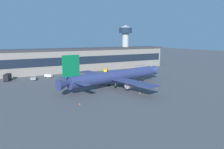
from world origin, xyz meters
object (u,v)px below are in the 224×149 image
object	(u,v)px
airliner	(115,76)
pushback_tractor	(33,78)
baggage_tug	(113,71)
traffic_cone_2	(157,88)
belt_loader	(106,70)
stair_truck	(7,77)
follow_me_car	(49,76)
traffic_cone_0	(80,104)
control_tower	(125,41)
fuel_truck	(141,68)
traffic_cone_1	(140,93)

from	to	relation	value
airliner	pushback_tractor	bearing A→B (deg)	132.13
baggage_tug	traffic_cone_2	distance (m)	45.03
belt_loader	baggage_tug	bearing A→B (deg)	-75.12
stair_truck	follow_me_car	bearing A→B (deg)	-3.41
stair_truck	traffic_cone_0	distance (m)	59.42
control_tower	traffic_cone_0	bearing A→B (deg)	-130.66
belt_loader	traffic_cone_0	distance (m)	69.48
fuel_truck	baggage_tug	distance (m)	22.91
airliner	traffic_cone_0	distance (m)	29.13
traffic_cone_0	traffic_cone_1	bearing A→B (deg)	4.61
belt_loader	traffic_cone_2	size ratio (longest dim) A/B	9.79
baggage_tug	airliner	bearing A→B (deg)	-117.71
baggage_tug	control_tower	bearing A→B (deg)	45.45
traffic_cone_1	belt_loader	bearing A→B (deg)	77.38
fuel_truck	stair_truck	size ratio (longest dim) A/B	1.34
pushback_tractor	traffic_cone_1	size ratio (longest dim) A/B	7.55
pushback_tractor	traffic_cone_0	xyz separation A→B (m)	(7.84, -51.38, -0.73)
fuel_truck	traffic_cone_0	distance (m)	82.11
follow_me_car	fuel_truck	bearing A→B (deg)	-2.27
control_tower	pushback_tractor	size ratio (longest dim) A/B	6.13
traffic_cone_2	stair_truck	bearing A→B (deg)	139.17
belt_loader	traffic_cone_1	bearing A→B (deg)	-102.62
traffic_cone_1	follow_me_car	bearing A→B (deg)	115.67
pushback_tractor	traffic_cone_1	world-z (taller)	pushback_tractor
fuel_truck	traffic_cone_2	distance (m)	52.91
traffic_cone_0	traffic_cone_2	xyz separation A→B (m)	(38.07, 5.76, 0.01)
fuel_truck	airliner	bearing A→B (deg)	-139.17
pushback_tractor	stair_truck	size ratio (longest dim) A/B	0.81
stair_truck	fuel_truck	bearing A→B (deg)	-2.55
traffic_cone_2	pushback_tractor	bearing A→B (deg)	135.18
control_tower	pushback_tractor	bearing A→B (deg)	-161.85
belt_loader	pushback_tractor	bearing A→B (deg)	-172.22
control_tower	stair_truck	distance (m)	88.50
airliner	follow_me_car	world-z (taller)	airliner
airliner	follow_me_car	xyz separation A→B (m)	(-22.04, 37.36, -3.78)
baggage_tug	traffic_cone_1	bearing A→B (deg)	-106.42
control_tower	stair_truck	world-z (taller)	control_tower
baggage_tug	stair_truck	world-z (taller)	stair_truck
pushback_tractor	traffic_cone_0	world-z (taller)	pushback_tractor
stair_truck	traffic_cone_0	xyz separation A→B (m)	(20.00, -55.93, -1.66)
belt_loader	traffic_cone_1	distance (m)	57.00
stair_truck	traffic_cone_1	world-z (taller)	stair_truck
airliner	pushback_tractor	distance (m)	46.09
follow_me_car	belt_loader	size ratio (longest dim) A/B	0.69
stair_truck	traffic_cone_2	xyz separation A→B (m)	(58.07, -50.17, -1.65)
fuel_truck	traffic_cone_2	bearing A→B (deg)	-118.56
baggage_tug	stair_truck	distance (m)	60.74
fuel_truck	traffic_cone_0	xyz separation A→B (m)	(-63.36, -52.21, -1.56)
fuel_truck	follow_me_car	distance (m)	62.48
belt_loader	traffic_cone_2	xyz separation A→B (m)	(-0.58, -51.97, -0.82)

